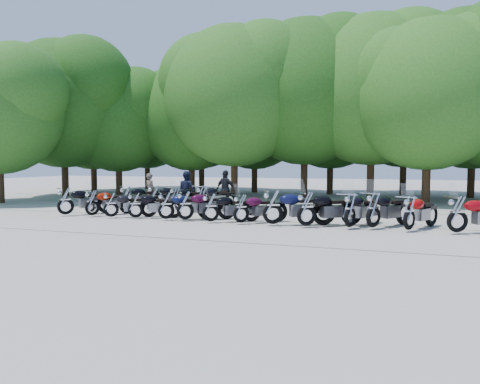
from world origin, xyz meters
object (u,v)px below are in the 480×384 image
(motorcycle_2, at_px, (111,204))
(motorcycle_4, at_px, (166,204))
(motorcycle_5, at_px, (185,204))
(motorcycle_7, at_px, (241,207))
(motorcycle_8, at_px, (273,206))
(motorcycle_6, at_px, (211,206))
(motorcycle_10, at_px, (350,209))
(motorcycle_14, at_px, (127,196))
(motorcycle_13, at_px, (458,213))
(motorcycle_17, at_px, (202,197))
(motorcycle_11, at_px, (373,208))
(motorcycle_1, at_px, (92,202))
(motorcycle_16, at_px, (176,198))
(motorcycle_3, at_px, (136,204))
(rider_2, at_px, (226,190))
(motorcycle_0, at_px, (65,200))
(motorcycle_15, at_px, (155,196))
(rider_0, at_px, (150,191))
(motorcycle_12, at_px, (409,212))
(motorcycle_9, at_px, (307,207))
(rider_1, at_px, (187,190))

(motorcycle_2, height_order, motorcycle_4, motorcycle_4)
(motorcycle_5, distance_m, motorcycle_7, 2.31)
(motorcycle_7, height_order, motorcycle_8, motorcycle_8)
(motorcycle_6, bearing_deg, motorcycle_10, -122.35)
(motorcycle_14, bearing_deg, motorcycle_2, 153.99)
(motorcycle_13, distance_m, motorcycle_17, 10.19)
(motorcycle_4, height_order, motorcycle_11, motorcycle_11)
(motorcycle_1, xyz_separation_m, motorcycle_16, (2.55, 2.56, 0.02))
(motorcycle_1, distance_m, motorcycle_3, 2.07)
(motorcycle_8, height_order, rider_2, rider_2)
(motorcycle_3, height_order, motorcycle_10, motorcycle_10)
(motorcycle_0, xyz_separation_m, motorcycle_15, (2.56, 2.95, -0.00))
(motorcycle_8, distance_m, motorcycle_11, 3.40)
(motorcycle_1, xyz_separation_m, motorcycle_11, (11.12, 0.13, 0.08))
(rider_0, bearing_deg, motorcycle_12, -177.04)
(motorcycle_4, bearing_deg, motorcycle_3, 55.87)
(motorcycle_4, distance_m, motorcycle_15, 3.56)
(motorcycle_11, height_order, rider_2, rider_2)
(motorcycle_2, distance_m, motorcycle_9, 7.92)
(motorcycle_1, xyz_separation_m, motorcycle_5, (4.24, 0.01, 0.02))
(motorcycle_15, relative_size, rider_2, 1.27)
(motorcycle_1, relative_size, rider_1, 1.21)
(motorcycle_16, bearing_deg, motorcycle_14, 22.79)
(motorcycle_9, bearing_deg, rider_1, 20.69)
(motorcycle_10, bearing_deg, motorcycle_11, -143.34)
(rider_2, bearing_deg, motorcycle_15, 48.08)
(motorcycle_10, bearing_deg, motorcycle_9, 27.70)
(motorcycle_2, xyz_separation_m, motorcycle_10, (9.36, 0.09, 0.10))
(rider_0, bearing_deg, motorcycle_13, -175.46)
(rider_0, relative_size, rider_2, 0.91)
(motorcycle_5, height_order, motorcycle_14, motorcycle_5)
(motorcycle_15, bearing_deg, rider_0, -2.57)
(motorcycle_10, xyz_separation_m, motorcycle_17, (-6.55, 2.68, 0.01))
(motorcycle_0, relative_size, motorcycle_17, 0.97)
(rider_0, bearing_deg, motorcycle_3, 133.21)
(rider_2, bearing_deg, motorcycle_10, 162.78)
(motorcycle_7, bearing_deg, motorcycle_11, -130.05)
(motorcycle_0, height_order, motorcycle_10, motorcycle_10)
(motorcycle_8, bearing_deg, motorcycle_5, 62.88)
(motorcycle_6, bearing_deg, motorcycle_16, 11.92)
(motorcycle_8, bearing_deg, motorcycle_15, 40.78)
(motorcycle_5, height_order, rider_0, rider_0)
(motorcycle_14, relative_size, rider_2, 1.21)
(motorcycle_1, distance_m, motorcycle_16, 3.61)
(motorcycle_1, distance_m, rider_2, 6.15)
(rider_0, xyz_separation_m, rider_1, (1.89, 0.21, 0.06))
(motorcycle_8, xyz_separation_m, rider_1, (-5.34, 4.20, 0.19))
(motorcycle_14, xyz_separation_m, motorcycle_15, (1.39, 0.20, 0.03))
(motorcycle_10, bearing_deg, motorcycle_16, 3.95)
(motorcycle_14, bearing_deg, motorcycle_10, -151.27)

